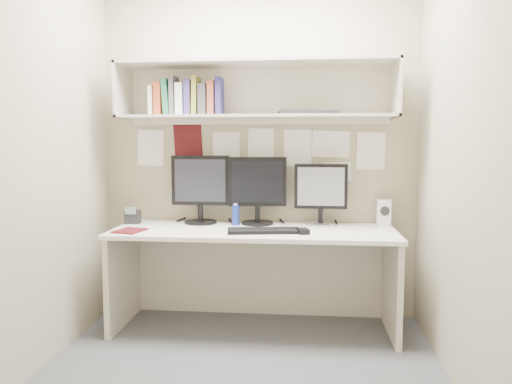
# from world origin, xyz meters

# --- Properties ---
(floor) EXTENTS (2.40, 2.00, 0.01)m
(floor) POSITION_xyz_m (0.00, 0.00, 0.00)
(floor) COLOR #45464A
(floor) RESTS_ON ground
(wall_back) EXTENTS (2.40, 0.02, 2.60)m
(wall_back) POSITION_xyz_m (0.00, 1.00, 1.30)
(wall_back) COLOR tan
(wall_back) RESTS_ON ground
(wall_front) EXTENTS (2.40, 0.02, 2.60)m
(wall_front) POSITION_xyz_m (0.00, -1.00, 1.30)
(wall_front) COLOR tan
(wall_front) RESTS_ON ground
(wall_left) EXTENTS (0.02, 2.00, 2.60)m
(wall_left) POSITION_xyz_m (-1.20, 0.00, 1.30)
(wall_left) COLOR tan
(wall_left) RESTS_ON ground
(wall_right) EXTENTS (0.02, 2.00, 2.60)m
(wall_right) POSITION_xyz_m (1.20, 0.00, 1.30)
(wall_right) COLOR tan
(wall_right) RESTS_ON ground
(desk) EXTENTS (2.00, 0.70, 0.73)m
(desk) POSITION_xyz_m (0.00, 0.65, 0.37)
(desk) COLOR white
(desk) RESTS_ON floor
(overhead_hutch) EXTENTS (2.00, 0.38, 0.40)m
(overhead_hutch) POSITION_xyz_m (0.00, 0.86, 1.72)
(overhead_hutch) COLOR beige
(overhead_hutch) RESTS_ON wall_back
(pinned_papers) EXTENTS (1.92, 0.01, 0.48)m
(pinned_papers) POSITION_xyz_m (0.00, 0.99, 1.25)
(pinned_papers) COLOR white
(pinned_papers) RESTS_ON wall_back
(monitor_left) EXTENTS (0.44, 0.24, 0.51)m
(monitor_left) POSITION_xyz_m (-0.43, 0.87, 1.01)
(monitor_left) COLOR black
(monitor_left) RESTS_ON desk
(monitor_center) EXTENTS (0.43, 0.24, 0.50)m
(monitor_center) POSITION_xyz_m (0.00, 0.87, 1.00)
(monitor_center) COLOR black
(monitor_center) RESTS_ON desk
(monitor_right) EXTENTS (0.39, 0.21, 0.45)m
(monitor_right) POSITION_xyz_m (0.48, 0.87, 0.98)
(monitor_right) COLOR #A5A5AA
(monitor_right) RESTS_ON desk
(keyboard) EXTENTS (0.52, 0.25, 0.02)m
(keyboard) POSITION_xyz_m (0.08, 0.52, 0.74)
(keyboard) COLOR black
(keyboard) RESTS_ON desk
(mouse) EXTENTS (0.10, 0.13, 0.03)m
(mouse) POSITION_xyz_m (0.35, 0.50, 0.75)
(mouse) COLOR black
(mouse) RESTS_ON desk
(speaker) EXTENTS (0.10, 0.11, 0.19)m
(speaker) POSITION_xyz_m (0.94, 0.89, 0.83)
(speaker) COLOR silver
(speaker) RESTS_ON desk
(blue_bottle) EXTENTS (0.05, 0.05, 0.16)m
(blue_bottle) POSITION_xyz_m (-0.15, 0.80, 0.81)
(blue_bottle) COLOR navy
(blue_bottle) RESTS_ON desk
(maroon_notebook) EXTENTS (0.21, 0.24, 0.01)m
(maroon_notebook) POSITION_xyz_m (-0.84, 0.47, 0.74)
(maroon_notebook) COLOR #520E14
(maroon_notebook) RESTS_ON desk
(desk_phone) EXTENTS (0.12, 0.11, 0.13)m
(desk_phone) POSITION_xyz_m (-0.94, 0.80, 0.78)
(desk_phone) COLOR black
(desk_phone) RESTS_ON desk
(book_stack) EXTENTS (0.53, 0.18, 0.29)m
(book_stack) POSITION_xyz_m (-0.51, 0.81, 1.66)
(book_stack) COLOR silver
(book_stack) RESTS_ON overhead_hutch
(hutch_tray) EXTENTS (0.43, 0.23, 0.03)m
(hutch_tray) POSITION_xyz_m (0.38, 0.77, 1.55)
(hutch_tray) COLOR black
(hutch_tray) RESTS_ON overhead_hutch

